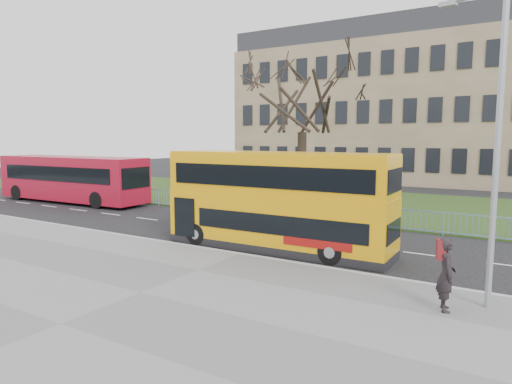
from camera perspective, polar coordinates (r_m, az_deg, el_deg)
ground at (r=19.07m, az=0.59°, el=-7.04°), size 120.00×120.00×0.00m
pavement at (r=13.95m, az=-14.19°, el=-12.29°), size 80.00×10.50×0.12m
kerb at (r=17.79m, az=-2.01°, el=-7.84°), size 80.00×0.20×0.14m
grass_verge at (r=31.97m, az=13.92°, el=-1.50°), size 80.00×15.40×0.08m
guard_railing at (r=24.74m, az=8.50°, el=-2.59°), size 40.00×0.12×1.10m
bare_tree at (r=28.77m, az=5.82°, el=9.29°), size 8.03×8.03×11.47m
civic_building at (r=52.96m, az=15.84°, el=9.24°), size 30.00×15.00×14.00m
yellow_bus at (r=18.49m, az=2.62°, el=-0.83°), size 9.43×2.41×3.94m
red_bus at (r=34.70m, az=-22.05°, el=1.63°), size 12.29×3.25×3.21m
pedestrian at (r=12.89m, az=22.68°, el=-9.48°), size 0.65×0.81×1.92m
street_lamp at (r=13.13m, az=27.55°, el=5.86°), size 1.70×0.44×8.06m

